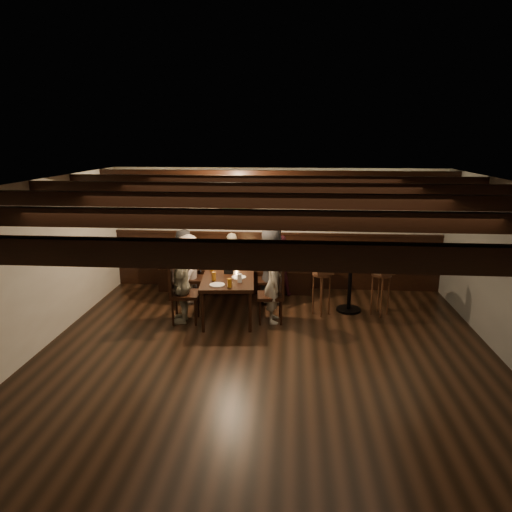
# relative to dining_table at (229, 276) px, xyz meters

# --- Properties ---
(room) EXTENTS (7.00, 7.00, 7.00)m
(room) POSITION_rel_dining_table_xyz_m (0.47, 0.16, 0.42)
(room) COLOR black
(room) RESTS_ON ground
(dining_table) EXTENTS (1.01, 1.96, 0.71)m
(dining_table) POSITION_rel_dining_table_xyz_m (0.00, 0.00, 0.00)
(dining_table) COLOR black
(dining_table) RESTS_ON floor
(chair_left_near) EXTENTS (0.47, 0.47, 0.95)m
(chair_left_near) POSITION_rel_dining_table_xyz_m (-0.76, 0.38, -0.36)
(chair_left_near) COLOR black
(chair_left_near) RESTS_ON floor
(chair_left_far) EXTENTS (0.49, 0.49, 0.99)m
(chair_left_far) POSITION_rel_dining_table_xyz_m (-0.68, -0.51, -0.35)
(chair_left_far) COLOR black
(chair_left_far) RESTS_ON floor
(chair_right_near) EXTENTS (0.43, 0.43, 0.88)m
(chair_right_near) POSITION_rel_dining_table_xyz_m (0.68, 0.51, -0.38)
(chair_right_near) COLOR black
(chair_right_near) RESTS_ON floor
(chair_right_far) EXTENTS (0.46, 0.46, 0.93)m
(chair_right_far) POSITION_rel_dining_table_xyz_m (0.76, -0.38, -0.37)
(chair_right_far) COLOR black
(chair_right_far) RESTS_ON floor
(person_bench_left) EXTENTS (0.66, 0.46, 1.29)m
(person_bench_left) POSITION_rel_dining_table_xyz_m (-0.98, 0.82, -0.01)
(person_bench_left) COLOR black
(person_bench_left) RESTS_ON floor
(person_bench_centre) EXTENTS (0.46, 0.32, 1.19)m
(person_bench_centre) POSITION_rel_dining_table_xyz_m (-0.09, 1.05, -0.05)
(person_bench_centre) COLOR gray
(person_bench_centre) RESTS_ON floor
(person_bench_right) EXTENTS (0.61, 0.49, 1.18)m
(person_bench_right) POSITION_rel_dining_table_xyz_m (0.82, 0.98, -0.06)
(person_bench_right) COLOR #4F1B27
(person_bench_right) RESTS_ON floor
(person_left_near) EXTENTS (0.55, 0.86, 1.28)m
(person_left_near) POSITION_rel_dining_table_xyz_m (-0.79, 0.38, -0.01)
(person_left_near) COLOR #B19F95
(person_left_near) RESTS_ON floor
(person_left_far) EXTENTS (0.38, 0.78, 1.28)m
(person_left_far) POSITION_rel_dining_table_xyz_m (-0.71, -0.51, -0.01)
(person_left_far) COLOR gray
(person_left_far) RESTS_ON floor
(person_right_near) EXTENTS (0.51, 0.73, 1.43)m
(person_right_near) POSITION_rel_dining_table_xyz_m (0.71, 0.51, 0.06)
(person_right_near) COLOR #252527
(person_right_near) RESTS_ON floor
(person_right_far) EXTENTS (0.36, 0.51, 1.32)m
(person_right_far) POSITION_rel_dining_table_xyz_m (0.79, -0.38, 0.01)
(person_right_far) COLOR #AFA894
(person_right_far) RESTS_ON floor
(pint_a) EXTENTS (0.07, 0.07, 0.14)m
(pint_a) POSITION_rel_dining_table_xyz_m (-0.34, 0.67, 0.13)
(pint_a) COLOR #BF7219
(pint_a) RESTS_ON dining_table
(pint_b) EXTENTS (0.07, 0.07, 0.14)m
(pint_b) POSITION_rel_dining_table_xyz_m (0.19, 0.67, 0.13)
(pint_b) COLOR #BF7219
(pint_b) RESTS_ON dining_table
(pint_c) EXTENTS (0.07, 0.07, 0.14)m
(pint_c) POSITION_rel_dining_table_xyz_m (-0.31, 0.07, 0.13)
(pint_c) COLOR #BF7219
(pint_c) RESTS_ON dining_table
(pint_d) EXTENTS (0.07, 0.07, 0.14)m
(pint_d) POSITION_rel_dining_table_xyz_m (0.28, 0.23, 0.13)
(pint_d) COLOR silver
(pint_d) RESTS_ON dining_table
(pint_e) EXTENTS (0.07, 0.07, 0.14)m
(pint_e) POSITION_rel_dining_table_xyz_m (-0.18, -0.47, 0.13)
(pint_e) COLOR #BF7219
(pint_e) RESTS_ON dining_table
(pint_f) EXTENTS (0.07, 0.07, 0.14)m
(pint_f) POSITION_rel_dining_table_xyz_m (0.25, -0.53, 0.13)
(pint_f) COLOR silver
(pint_f) RESTS_ON dining_table
(pint_g) EXTENTS (0.07, 0.07, 0.14)m
(pint_g) POSITION_rel_dining_table_xyz_m (0.12, -0.79, 0.13)
(pint_g) COLOR #BF7219
(pint_g) RESTS_ON dining_table
(plate_near) EXTENTS (0.24, 0.24, 0.01)m
(plate_near) POSITION_rel_dining_table_xyz_m (-0.09, -0.71, 0.07)
(plate_near) COLOR white
(plate_near) RESTS_ON dining_table
(plate_far) EXTENTS (0.24, 0.24, 0.01)m
(plate_far) POSITION_rel_dining_table_xyz_m (0.21, -0.28, 0.07)
(plate_far) COLOR white
(plate_far) RESTS_ON dining_table
(condiment_caddy) EXTENTS (0.15, 0.10, 0.12)m
(condiment_caddy) POSITION_rel_dining_table_xyz_m (0.00, -0.05, 0.12)
(condiment_caddy) COLOR black
(condiment_caddy) RESTS_ON dining_table
(candle) EXTENTS (0.05, 0.05, 0.05)m
(candle) POSITION_rel_dining_table_xyz_m (0.09, 0.31, 0.08)
(candle) COLOR beige
(candle) RESTS_ON dining_table
(high_top_table) EXTENTS (0.59, 0.59, 1.04)m
(high_top_table) POSITION_rel_dining_table_xyz_m (2.09, 0.19, 0.03)
(high_top_table) COLOR black
(high_top_table) RESTS_ON floor
(bar_stool_left) EXTENTS (0.36, 0.38, 1.06)m
(bar_stool_left) POSITION_rel_dining_table_xyz_m (1.59, -0.01, -0.26)
(bar_stool_left) COLOR #331B10
(bar_stool_left) RESTS_ON floor
(bar_stool_right) EXTENTS (0.38, 0.39, 1.06)m
(bar_stool_right) POSITION_rel_dining_table_xyz_m (2.60, 0.04, -0.26)
(bar_stool_right) COLOR #331B10
(bar_stool_right) RESTS_ON floor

